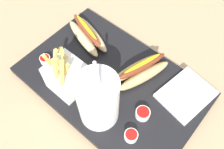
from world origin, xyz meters
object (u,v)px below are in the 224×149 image
object	(u,v)px
fries_basket	(67,76)
ketchup_cup_2	(143,113)
soda_cup	(98,100)
ketchup_cup_1	(131,136)
hot_dog_2	(87,35)
hot_dog_1	(141,70)
ketchup_cup_3	(45,59)
napkin_stack	(186,94)

from	to	relation	value
fries_basket	ketchup_cup_2	xyz separation A→B (m)	(0.20, 0.06, -0.03)
soda_cup	ketchup_cup_1	xyz separation A→B (m)	(0.10, 0.00, -0.07)
hot_dog_2	ketchup_cup_2	distance (m)	0.29
hot_dog_1	ketchup_cup_2	xyz separation A→B (m)	(0.08, -0.09, -0.01)
ketchup_cup_2	ketchup_cup_3	size ratio (longest dim) A/B	1.21
soda_cup	hot_dog_1	xyz separation A→B (m)	(0.01, 0.16, -0.05)
ketchup_cup_1	hot_dog_2	bearing A→B (deg)	152.15
ketchup_cup_2	ketchup_cup_3	world-z (taller)	ketchup_cup_2
hot_dog_2	hot_dog_1	bearing A→B (deg)	0.73
soda_cup	ketchup_cup_2	xyz separation A→B (m)	(0.09, 0.07, -0.06)
soda_cup	napkin_stack	distance (m)	0.24
hot_dog_2	ketchup_cup_3	world-z (taller)	hot_dog_2
ketchup_cup_3	fries_basket	bearing A→B (deg)	-5.82
hot_dog_2	ketchup_cup_1	world-z (taller)	hot_dog_2
ketchup_cup_3	soda_cup	bearing A→B (deg)	-4.45
soda_cup	ketchup_cup_2	bearing A→B (deg)	38.03
hot_dog_2	ketchup_cup_2	xyz separation A→B (m)	(0.28, -0.09, -0.01)
ketchup_cup_1	ketchup_cup_2	world-z (taller)	same
soda_cup	ketchup_cup_1	distance (m)	0.12
fries_basket	ketchup_cup_2	distance (m)	0.22
hot_dog_1	hot_dog_2	xyz separation A→B (m)	(-0.20, -0.00, -0.00)
hot_dog_2	napkin_stack	xyz separation A→B (m)	(0.33, 0.03, -0.02)
soda_cup	ketchup_cup_2	world-z (taller)	soda_cup
fries_basket	napkin_stack	xyz separation A→B (m)	(0.26, 0.18, -0.04)
ketchup_cup_2	soda_cup	bearing A→B (deg)	-141.97
soda_cup	ketchup_cup_2	size ratio (longest dim) A/B	6.21
fries_basket	hot_dog_1	bearing A→B (deg)	50.33
fries_basket	hot_dog_2	size ratio (longest dim) A/B	0.94
ketchup_cup_3	napkin_stack	distance (m)	0.40
hot_dog_1	napkin_stack	size ratio (longest dim) A/B	1.27
soda_cup	ketchup_cup_1	world-z (taller)	soda_cup
hot_dog_1	hot_dog_2	size ratio (longest dim) A/B	1.01
hot_dog_2	napkin_stack	bearing A→B (deg)	5.29
soda_cup	napkin_stack	xyz separation A→B (m)	(0.14, 0.19, -0.07)
soda_cup	ketchup_cup_2	distance (m)	0.13
napkin_stack	soda_cup	bearing A→B (deg)	-126.59
hot_dog_2	ketchup_cup_1	size ratio (longest dim) A/B	5.20
fries_basket	hot_dog_2	xyz separation A→B (m)	(-0.07, 0.15, -0.02)
soda_cup	fries_basket	xyz separation A→B (m)	(-0.12, 0.01, -0.03)
fries_basket	ketchup_cup_2	world-z (taller)	fries_basket
hot_dog_2	ketchup_cup_2	bearing A→B (deg)	-18.00
fries_basket	ketchup_cup_1	size ratio (longest dim) A/B	4.91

